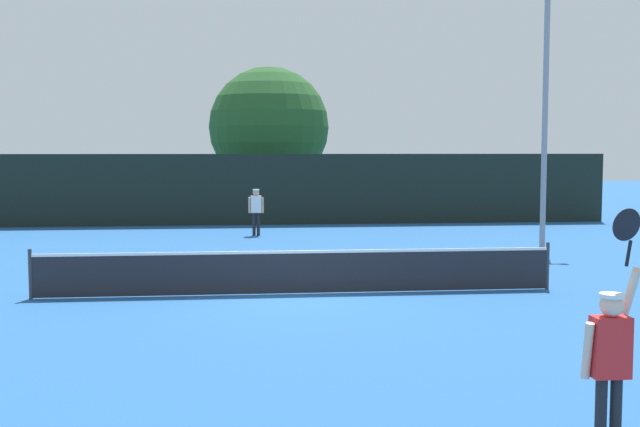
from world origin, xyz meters
name	(u,v)px	position (x,y,z in m)	size (l,w,h in m)	color
ground_plane	(298,294)	(0.00, 0.00, 0.00)	(120.00, 120.00, 0.00)	#235693
tennis_net	(298,271)	(0.00, 0.00, 0.51)	(11.44, 0.08, 1.07)	#232328
perimeter_fence	(269,189)	(0.00, 16.09, 1.49)	(29.35, 0.12, 2.99)	black
player_serving	(611,349)	(2.47, -9.53, 1.14)	(0.68, 0.40, 2.57)	red
player_receiving	(256,207)	(-0.63, 11.93, 1.05)	(0.57, 0.25, 1.71)	white
tennis_ball	(253,289)	(-0.98, 0.55, 0.03)	(0.07, 0.07, 0.07)	#CCE033
light_pole	(545,100)	(8.53, 7.45, 4.77)	(1.18, 0.28, 8.40)	gray
large_tree	(269,127)	(0.25, 21.43, 4.25)	(5.82, 5.82, 7.17)	brown
parked_car_near	(213,199)	(-2.49, 21.65, 0.78)	(2.09, 4.28, 1.69)	#B7B7BC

